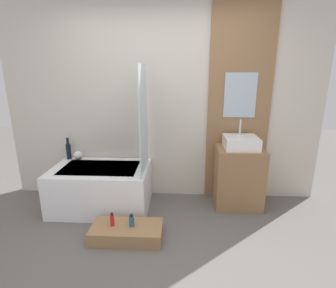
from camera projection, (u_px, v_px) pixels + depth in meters
ground_plane at (151, 273)px, 2.32m from camera, size 12.00×12.00×0.00m
wall_tiled_back at (162, 104)px, 3.48m from camera, size 4.20×0.06×2.60m
wall_wood_accent at (239, 104)px, 3.38m from camera, size 0.80×0.04×2.60m
bathtub at (102, 187)px, 3.37m from camera, size 1.21×0.78×0.55m
glass_shower_screen at (143, 120)px, 3.04m from camera, size 0.01×0.62×1.25m
wooden_step_bench at (127, 232)px, 2.78m from camera, size 0.75×0.37×0.15m
vanity_cabinet at (238, 177)px, 3.39m from camera, size 0.59×0.47×0.79m
sink at (241, 142)px, 3.26m from camera, size 0.41×0.38×0.34m
vase_tall_dark at (69, 150)px, 3.59m from camera, size 0.06×0.06×0.30m
vase_round_light at (78, 155)px, 3.57m from camera, size 0.12×0.12×0.12m
bottle_soap_primary at (112, 220)px, 2.75m from camera, size 0.04×0.04×0.15m
bottle_soap_secondary at (132, 221)px, 2.74m from camera, size 0.06×0.06×0.14m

